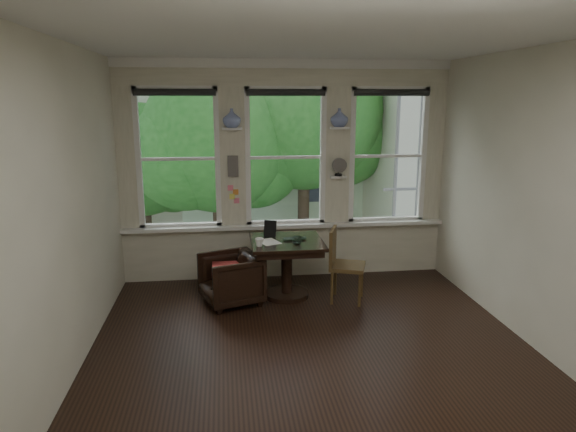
{
  "coord_description": "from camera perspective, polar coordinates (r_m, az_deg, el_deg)",
  "views": [
    {
      "loc": [
        -0.85,
        -4.77,
        2.49
      ],
      "look_at": [
        -0.13,
        0.9,
        1.18
      ],
      "focal_mm": 32.0,
      "sensor_mm": 36.0,
      "label": 1
    }
  ],
  "objects": [
    {
      "name": "ground",
      "position": [
        5.45,
        2.65,
        -14.3
      ],
      "size": [
        4.5,
        4.5,
        0.0
      ],
      "primitive_type": "plane",
      "color": "black",
      "rests_on": "ground"
    },
    {
      "name": "ceiling",
      "position": [
        4.87,
        3.04,
        18.9
      ],
      "size": [
        4.5,
        4.5,
        0.0
      ],
      "primitive_type": "plane",
      "rotation": [
        3.14,
        0.0,
        0.0
      ],
      "color": "silver",
      "rests_on": "ground"
    },
    {
      "name": "wall_back",
      "position": [
        7.14,
        -0.29,
        4.95
      ],
      "size": [
        4.5,
        0.0,
        4.5
      ],
      "primitive_type": "plane",
      "rotation": [
        1.57,
        0.0,
        0.0
      ],
      "color": "beige",
      "rests_on": "ground"
    },
    {
      "name": "wall_front",
      "position": [
        2.84,
        10.76,
        -7.77
      ],
      "size": [
        4.5,
        0.0,
        4.5
      ],
      "primitive_type": "plane",
      "rotation": [
        -1.57,
        0.0,
        0.0
      ],
      "color": "beige",
      "rests_on": "ground"
    },
    {
      "name": "wall_left",
      "position": [
        5.07,
        -23.08,
        0.6
      ],
      "size": [
        0.0,
        4.5,
        4.5
      ],
      "primitive_type": "plane",
      "rotation": [
        1.57,
        0.0,
        1.57
      ],
      "color": "beige",
      "rests_on": "ground"
    },
    {
      "name": "wall_right",
      "position": [
        5.77,
        25.42,
        1.78
      ],
      "size": [
        0.0,
        4.5,
        4.5
      ],
      "primitive_type": "plane",
      "rotation": [
        1.57,
        0.0,
        -1.57
      ],
      "color": "beige",
      "rests_on": "ground"
    },
    {
      "name": "window_left",
      "position": [
        7.09,
        -12.08,
        6.24
      ],
      "size": [
        1.1,
        0.12,
        1.9
      ],
      "primitive_type": null,
      "color": "white",
      "rests_on": "ground"
    },
    {
      "name": "window_center",
      "position": [
        7.12,
        -0.29,
        6.54
      ],
      "size": [
        1.1,
        0.12,
        1.9
      ],
      "primitive_type": null,
      "color": "white",
      "rests_on": "ground"
    },
    {
      "name": "window_right",
      "position": [
        7.43,
        10.96,
        6.58
      ],
      "size": [
        1.1,
        0.12,
        1.9
      ],
      "primitive_type": null,
      "color": "white",
      "rests_on": "ground"
    },
    {
      "name": "shelf_left",
      "position": [
        6.93,
        -6.24,
        9.62
      ],
      "size": [
        0.26,
        0.16,
        0.03
      ],
      "primitive_type": "cube",
      "color": "white",
      "rests_on": "ground"
    },
    {
      "name": "shelf_right",
      "position": [
        7.11,
        5.7,
        9.71
      ],
      "size": [
        0.26,
        0.16,
        0.03
      ],
      "primitive_type": "cube",
      "color": "white",
      "rests_on": "ground"
    },
    {
      "name": "intercom",
      "position": [
        7.01,
        -6.15,
        5.55
      ],
      "size": [
        0.14,
        0.06,
        0.28
      ],
      "primitive_type": "cube",
      "color": "#59544F",
      "rests_on": "ground"
    },
    {
      "name": "sticky_notes",
      "position": [
        7.07,
        -6.08,
        2.74
      ],
      "size": [
        0.16,
        0.01,
        0.24
      ],
      "primitive_type": null,
      "color": "pink",
      "rests_on": "ground"
    },
    {
      "name": "desk_fan",
      "position": [
        7.14,
        5.63,
        5.13
      ],
      "size": [
        0.2,
        0.2,
        0.24
      ],
      "primitive_type": null,
      "color": "#59544F",
      "rests_on": "ground"
    },
    {
      "name": "vase_left",
      "position": [
        6.93,
        -6.27,
        10.76
      ],
      "size": [
        0.24,
        0.24,
        0.25
      ],
      "primitive_type": "imported",
      "color": "silver",
      "rests_on": "shelf_left"
    },
    {
      "name": "vase_right",
      "position": [
        7.1,
        5.72,
        10.83
      ],
      "size": [
        0.24,
        0.24,
        0.25
      ],
      "primitive_type": "imported",
      "color": "silver",
      "rests_on": "shelf_right"
    },
    {
      "name": "table",
      "position": [
        6.57,
        -0.15,
        -5.87
      ],
      "size": [
        0.9,
        0.9,
        0.75
      ],
      "primitive_type": null,
      "color": "black",
      "rests_on": "ground"
    },
    {
      "name": "armchair_left",
      "position": [
        6.42,
        -6.38,
        -6.99
      ],
      "size": [
        0.87,
        0.86,
        0.63
      ],
      "primitive_type": "imported",
      "rotation": [
        0.0,
        0.0,
        -1.25
      ],
      "color": "black",
      "rests_on": "ground"
    },
    {
      "name": "cushion_red",
      "position": [
        6.37,
        -6.41,
        -5.84
      ],
      "size": [
        0.45,
        0.45,
        0.06
      ],
      "primitive_type": "cube",
      "color": "maroon",
      "rests_on": "armchair_left"
    },
    {
      "name": "side_chair_right",
      "position": [
        6.46,
        6.64,
        -5.49
      ],
      "size": [
        0.54,
        0.54,
        0.92
      ],
      "primitive_type": null,
      "rotation": [
        0.0,
        0.0,
        1.23
      ],
      "color": "#412E17",
      "rests_on": "ground"
    },
    {
      "name": "laptop",
      "position": [
        6.44,
        0.82,
        -2.66
      ],
      "size": [
        0.31,
        0.21,
        0.02
      ],
      "primitive_type": "imported",
      "rotation": [
        0.0,
        0.0,
        0.06
      ],
      "color": "black",
      "rests_on": "table"
    },
    {
      "name": "mug",
      "position": [
        6.2,
        -3.21,
        -2.94
      ],
      "size": [
        0.12,
        0.12,
        0.1
      ],
      "primitive_type": "imported",
      "rotation": [
        0.0,
        0.0,
        0.18
      ],
      "color": "white",
      "rests_on": "table"
    },
    {
      "name": "drinking_glass",
      "position": [
        6.27,
        1.0,
        -2.73
      ],
      "size": [
        0.13,
        0.13,
        0.1
      ],
      "primitive_type": "imported",
      "rotation": [
        0.0,
        0.0,
        0.0
      ],
      "color": "white",
      "rests_on": "table"
    },
    {
      "name": "tablet",
      "position": [
        6.58,
        -2.0,
        -1.44
      ],
      "size": [
        0.18,
        0.13,
        0.22
      ],
      "primitive_type": "cube",
      "rotation": [
        -0.26,
        0.0,
        -0.34
      ],
      "color": "black",
      "rests_on": "table"
    },
    {
      "name": "papers",
      "position": [
        6.39,
        -2.13,
        -2.88
      ],
      "size": [
        0.31,
        0.36,
        0.0
      ],
      "primitive_type": "cube",
      "rotation": [
        0.0,
        0.0,
        0.37
      ],
      "color": "silver",
      "rests_on": "table"
    }
  ]
}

